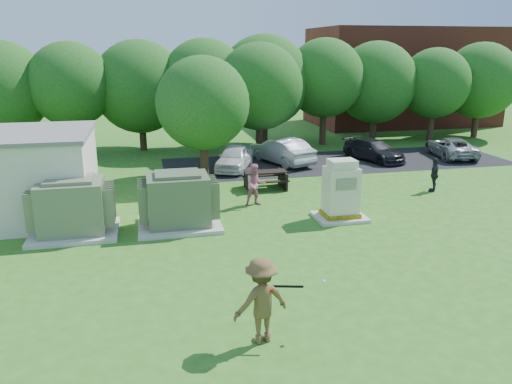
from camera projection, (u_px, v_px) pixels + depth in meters
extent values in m
plane|color=#2D6619|center=(285.00, 270.00, 14.91)|extent=(120.00, 120.00, 0.00)
cube|color=maroon|center=(402.00, 77.00, 42.87)|extent=(15.00, 8.00, 8.00)
cube|color=#232326|center=(338.00, 162.00, 29.03)|extent=(20.00, 6.00, 0.01)
cube|color=beige|center=(75.00, 232.00, 17.74)|extent=(3.00, 2.40, 0.15)
cube|color=#647050|center=(72.00, 206.00, 17.47)|extent=(2.20, 1.80, 1.80)
cube|color=#647050|center=(69.00, 180.00, 17.20)|extent=(1.60, 1.30, 0.12)
cube|color=#647050|center=(33.00, 208.00, 17.20)|extent=(0.32, 1.50, 1.35)
cube|color=#647050|center=(110.00, 203.00, 17.73)|extent=(0.32, 1.50, 1.35)
cube|color=beige|center=(180.00, 225.00, 18.52)|extent=(3.00, 2.40, 0.15)
cube|color=#536043|center=(178.00, 199.00, 18.25)|extent=(2.20, 1.80, 1.80)
cube|color=#536043|center=(177.00, 174.00, 17.98)|extent=(1.60, 1.30, 0.12)
cube|color=#536043|center=(143.00, 201.00, 17.97)|extent=(0.32, 1.50, 1.35)
cube|color=#536043|center=(213.00, 197.00, 18.50)|extent=(0.32, 1.50, 1.35)
cube|color=beige|center=(340.00, 217.00, 19.37)|extent=(1.92, 1.57, 0.13)
cube|color=yellow|center=(340.00, 213.00, 19.33)|extent=(1.36, 1.09, 0.16)
cube|color=beige|center=(341.00, 190.00, 19.07)|extent=(1.22, 0.96, 1.75)
cube|color=beige|center=(342.00, 164.00, 18.78)|extent=(1.01, 0.79, 0.31)
cube|color=gray|center=(346.00, 184.00, 18.49)|extent=(0.79, 0.03, 0.44)
cube|color=black|center=(265.00, 172.00, 23.30)|extent=(1.97, 0.77, 0.07)
cube|color=black|center=(262.00, 176.00, 23.96)|extent=(1.97, 0.27, 0.05)
cube|color=black|center=(268.00, 182.00, 22.83)|extent=(1.97, 0.27, 0.05)
cube|color=black|center=(248.00, 181.00, 23.23)|extent=(0.09, 1.48, 0.81)
cube|color=black|center=(283.00, 179.00, 23.59)|extent=(0.09, 1.48, 0.81)
imported|color=brown|center=(261.00, 301.00, 11.04)|extent=(1.43, 1.03, 2.00)
imported|color=#C56888|center=(255.00, 185.00, 20.79)|extent=(0.92, 0.75, 1.79)
imported|color=black|center=(434.00, 175.00, 22.88)|extent=(0.89, 0.95, 1.57)
imported|color=white|center=(235.00, 158.00, 27.07)|extent=(2.94, 4.17, 1.32)
imported|color=#AAABAF|center=(282.00, 151.00, 28.43)|extent=(3.05, 4.75, 1.48)
imported|color=black|center=(374.00, 150.00, 29.29)|extent=(2.95, 4.46, 1.20)
imported|color=#A2A2A7|center=(451.00, 147.00, 30.21)|extent=(2.72, 4.58, 1.19)
cylinder|color=black|center=(284.00, 286.00, 11.02)|extent=(0.84, 0.26, 0.06)
cylinder|color=maroon|center=(268.00, 291.00, 10.84)|extent=(0.23, 0.12, 0.06)
sphere|color=white|center=(323.00, 282.00, 11.33)|extent=(0.09, 0.09, 0.09)
cylinder|color=#47301E|center=(8.00, 137.00, 30.24)|extent=(0.44, 0.44, 2.40)
sphere|color=#235B1C|center=(1.00, 88.00, 29.44)|extent=(5.60, 5.60, 5.60)
cylinder|color=#47301E|center=(76.00, 133.00, 30.46)|extent=(0.44, 0.44, 2.80)
sphere|color=#235B1C|center=(71.00, 84.00, 29.66)|extent=(5.00, 5.00, 5.00)
cylinder|color=#47301E|center=(143.00, 132.00, 32.12)|extent=(0.44, 0.44, 2.30)
sphere|color=#235B1C|center=(140.00, 87.00, 31.32)|extent=(5.80, 5.80, 5.80)
cylinder|color=#47301E|center=(206.00, 129.00, 32.06)|extent=(0.44, 0.44, 2.70)
sphere|color=#235B1C|center=(205.00, 82.00, 31.23)|extent=(5.40, 5.40, 5.40)
cylinder|color=#47301E|center=(264.00, 127.00, 33.49)|extent=(0.44, 0.44, 2.50)
sphere|color=#235B1C|center=(265.00, 81.00, 32.64)|extent=(6.00, 6.00, 6.00)
cylinder|color=#47301E|center=(323.00, 123.00, 33.90)|extent=(0.44, 0.44, 2.90)
sphere|color=#235B1C|center=(325.00, 78.00, 33.06)|extent=(5.20, 5.20, 5.20)
cylinder|color=#47301E|center=(373.00, 124.00, 35.37)|extent=(0.44, 0.44, 2.40)
sphere|color=#235B1C|center=(376.00, 82.00, 34.56)|extent=(5.60, 5.60, 5.60)
cylinder|color=#47301E|center=(431.00, 122.00, 35.33)|extent=(0.44, 0.44, 2.60)
sphere|color=#235B1C|center=(435.00, 83.00, 34.57)|extent=(4.80, 4.80, 4.80)
cylinder|color=#47301E|center=(475.00, 120.00, 36.75)|extent=(0.44, 0.44, 2.50)
sphere|color=#235B1C|center=(480.00, 81.00, 35.95)|extent=(5.40, 5.40, 5.40)
cylinder|color=#47301E|center=(204.00, 155.00, 25.14)|extent=(0.44, 0.44, 2.40)
sphere|color=#235B1C|center=(203.00, 103.00, 24.42)|extent=(4.60, 4.60, 4.60)
cylinder|color=#47301E|center=(259.00, 134.00, 30.64)|extent=(0.44, 0.44, 2.60)
sphere|color=#235B1C|center=(259.00, 87.00, 29.84)|extent=(5.20, 5.20, 5.20)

